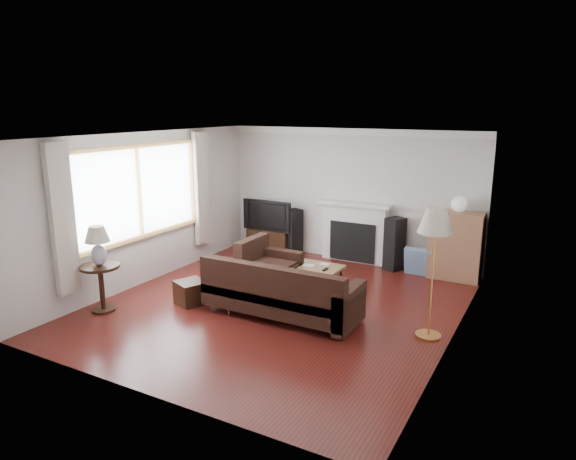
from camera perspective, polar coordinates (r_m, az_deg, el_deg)
The scene contains 17 objects.
room at distance 7.36m, azimuth -1.12°, elevation 0.65°, with size 5.10×5.60×2.54m.
window at distance 8.62m, azimuth -16.14°, elevation 4.07°, with size 0.12×2.74×1.54m, color olive.
curtain_near at distance 7.62m, azimuth -23.79°, elevation 1.08°, with size 0.10×0.35×2.10m, color beige.
curtain_far at distance 9.73m, azimuth -9.60°, elevation 4.58°, with size 0.10×0.35×2.10m, color beige.
fireplace at distance 9.78m, azimuth 7.36°, elevation -0.23°, with size 1.40×0.26×1.15m, color white.
tv_stand at distance 10.49m, azimuth -1.98°, elevation -1.13°, with size 0.90×0.41×0.45m, color black.
television at distance 10.37m, azimuth -2.01°, elevation 1.73°, with size 1.07×0.14×0.62m, color black.
speaker_left at distance 10.22m, azimuth 0.61°, elevation -0.21°, with size 0.25×0.30×0.91m, color black.
speaker_right at distance 9.44m, azimuth 11.76°, elevation -1.53°, with size 0.27×0.32×0.96m, color black.
bookshelf at distance 9.17m, azimuth 18.14°, elevation -1.67°, with size 0.86×0.41×1.18m, color #976446.
globe_lamp at distance 9.02m, azimuth 18.48°, elevation 2.74°, with size 0.26×0.26×0.26m, color white.
sectional_sofa at distance 7.25m, azimuth -0.70°, elevation -6.69°, with size 2.39×1.75×0.77m, color black.
coffee_table at distance 8.41m, azimuth 2.55°, elevation -5.15°, with size 1.01×0.55×0.40m, color olive.
footstool at distance 7.91m, azimuth -10.71°, elevation -6.81°, with size 0.41×0.41×0.34m, color black.
floor_lamp at distance 6.71m, azimuth 15.74°, elevation -4.75°, with size 0.44×0.44×1.70m, color #C98945.
side_table at distance 7.92m, azimuth -19.99°, elevation -6.08°, with size 0.55×0.55×0.69m, color black.
table_lamp at distance 7.74m, azimuth -20.37°, elevation -1.69°, with size 0.35×0.35×0.56m, color silver.
Camera 1 is at (3.56, -6.22, 2.92)m, focal length 32.00 mm.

